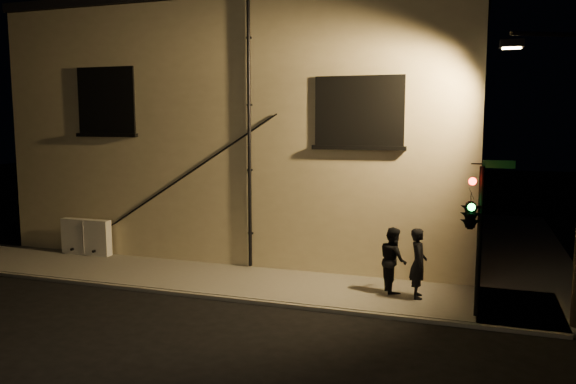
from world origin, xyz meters
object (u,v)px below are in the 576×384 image
(utility_cabinet, at_px, (86,237))
(traffic_signal, at_px, (471,212))
(pedestrian_a, at_px, (418,263))
(pedestrian_b, at_px, (393,260))

(utility_cabinet, relative_size, traffic_signal, 0.50)
(utility_cabinet, distance_m, pedestrian_a, 11.45)
(utility_cabinet, distance_m, pedestrian_b, 10.73)
(pedestrian_a, xyz_separation_m, traffic_signal, (1.26, -1.09, 1.58))
(pedestrian_a, bearing_deg, pedestrian_b, 54.89)
(utility_cabinet, bearing_deg, traffic_signal, -10.51)
(pedestrian_a, bearing_deg, traffic_signal, -141.16)
(utility_cabinet, bearing_deg, pedestrian_a, -6.31)
(pedestrian_a, height_order, pedestrian_b, pedestrian_a)
(traffic_signal, bearing_deg, pedestrian_a, 139.22)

